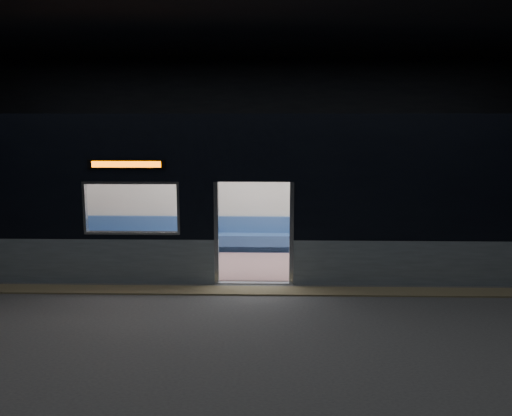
{
  "coord_description": "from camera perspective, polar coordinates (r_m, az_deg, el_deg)",
  "views": [
    {
      "loc": [
        0.3,
        -9.35,
        3.3
      ],
      "look_at": [
        0.01,
        2.3,
        1.32
      ],
      "focal_mm": 38.0,
      "sensor_mm": 36.0,
      "label": 1
    }
  ],
  "objects": [
    {
      "name": "transit_map",
      "position": [
        14.13,
        20.85,
        1.7
      ],
      "size": [
        1.09,
        0.03,
        0.71
      ],
      "primitive_type": "cube",
      "color": "white",
      "rests_on": "metro_car"
    },
    {
      "name": "metro_car",
      "position": [
        11.99,
        -0.03,
        2.67
      ],
      "size": [
        18.0,
        3.04,
        3.35
      ],
      "color": "#919FAD",
      "rests_on": "station_floor"
    },
    {
      "name": "station_floor",
      "position": [
        9.92,
        -0.4,
        -9.82
      ],
      "size": [
        24.0,
        14.0,
        0.01
      ],
      "primitive_type": "cube",
      "color": "#47494C",
      "rests_on": "ground"
    },
    {
      "name": "tactile_strip",
      "position": [
        10.43,
        -0.3,
        -8.71
      ],
      "size": [
        22.8,
        0.5,
        0.03
      ],
      "primitive_type": "cube",
      "color": "#8C7F59",
      "rests_on": "station_floor"
    },
    {
      "name": "station_envelope",
      "position": [
        9.36,
        -0.43,
        11.87
      ],
      "size": [
        24.0,
        14.0,
        5.0
      ],
      "color": "black",
      "rests_on": "station_floor"
    },
    {
      "name": "passenger",
      "position": [
        13.87,
        20.16,
        -1.31
      ],
      "size": [
        0.42,
        0.71,
        1.4
      ],
      "rotation": [
        0.0,
        0.0,
        -0.08
      ],
      "color": "black",
      "rests_on": "metro_car"
    },
    {
      "name": "handbag",
      "position": [
        13.69,
        20.53,
        -2.0
      ],
      "size": [
        0.36,
        0.34,
        0.14
      ],
      "primitive_type": "cube",
      "rotation": [
        0.0,
        0.0,
        0.4
      ],
      "color": "black",
      "rests_on": "passenger"
    }
  ]
}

